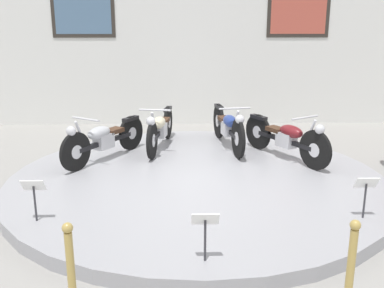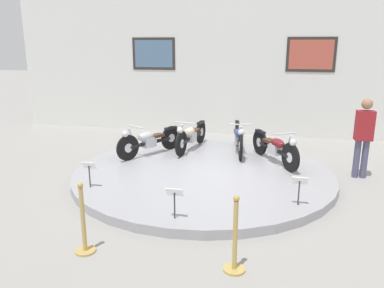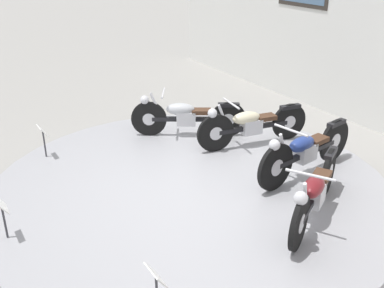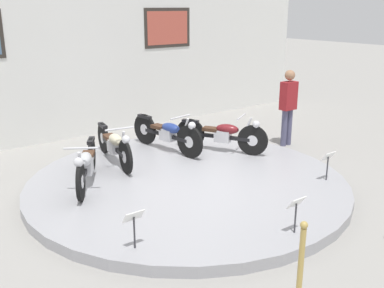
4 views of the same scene
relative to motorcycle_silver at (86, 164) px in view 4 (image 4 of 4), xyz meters
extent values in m
plane|color=gray|center=(1.50, -0.81, -0.54)|extent=(60.00, 60.00, 0.00)
cylinder|color=#99999E|center=(1.50, -0.81, -0.45)|extent=(5.51, 5.51, 0.16)
cube|color=silver|center=(1.50, 3.42, 1.73)|extent=(14.00, 0.20, 4.54)
cube|color=#2D2823|center=(3.90, 3.31, 1.96)|extent=(1.40, 0.02, 1.00)
cube|color=#B24C3D|center=(3.90, 3.31, 1.96)|extent=(1.24, 0.02, 0.84)
cylinder|color=black|center=(-0.33, -0.54, -0.07)|extent=(0.37, 0.54, 0.60)
cylinder|color=silver|center=(-0.33, -0.54, -0.07)|extent=(0.17, 0.21, 0.21)
cylinder|color=black|center=(0.38, 0.61, -0.07)|extent=(0.37, 0.54, 0.60)
cylinder|color=silver|center=(0.38, 0.61, -0.07)|extent=(0.17, 0.21, 0.21)
cube|color=black|center=(0.02, 0.04, -0.07)|extent=(0.72, 1.09, 0.07)
cube|color=silver|center=(0.00, 0.00, -0.05)|extent=(0.34, 0.38, 0.24)
ellipsoid|color=#B2B5BA|center=(-0.05, -0.08, 0.11)|extent=(0.44, 0.52, 0.20)
cube|color=#472D1E|center=(0.14, 0.22, 0.07)|extent=(0.34, 0.38, 0.07)
cube|color=black|center=(0.38, 0.61, 0.19)|extent=(0.28, 0.36, 0.06)
cylinder|color=silver|center=(-0.26, -0.41, 0.13)|extent=(0.17, 0.24, 0.54)
cylinder|color=silver|center=(-0.20, -0.32, 0.39)|extent=(0.48, 0.31, 0.03)
sphere|color=silver|center=(-0.37, -0.59, 0.27)|extent=(0.15, 0.15, 0.15)
cylinder|color=black|center=(0.78, 0.08, -0.06)|extent=(0.16, 0.62, 0.62)
cylinder|color=silver|center=(0.78, 0.08, -0.06)|extent=(0.10, 0.22, 0.22)
cylinder|color=black|center=(1.01, 1.41, -0.06)|extent=(0.16, 0.62, 0.62)
cylinder|color=silver|center=(1.01, 1.41, -0.06)|extent=(0.10, 0.22, 0.22)
cube|color=black|center=(0.89, 0.74, -0.06)|extent=(0.27, 1.24, 0.07)
cube|color=silver|center=(0.89, 0.70, -0.04)|extent=(0.25, 0.35, 0.24)
ellipsoid|color=beige|center=(0.87, 0.61, 0.12)|extent=(0.30, 0.51, 0.20)
cube|color=#472D1E|center=(0.93, 0.96, 0.08)|extent=(0.25, 0.35, 0.07)
cube|color=black|center=(1.01, 1.41, 0.20)|extent=(0.16, 0.37, 0.06)
cylinder|color=silver|center=(0.81, 0.23, 0.14)|extent=(0.08, 0.25, 0.54)
cylinder|color=silver|center=(0.83, 0.33, 0.40)|extent=(0.54, 0.12, 0.03)
sphere|color=silver|center=(0.77, 0.02, 0.28)|extent=(0.15, 0.15, 0.15)
cylinder|color=black|center=(2.21, 0.08, -0.04)|extent=(0.16, 0.66, 0.66)
cylinder|color=silver|center=(2.21, 0.08, -0.04)|extent=(0.10, 0.24, 0.23)
cylinder|color=black|center=(1.99, 1.41, -0.04)|extent=(0.16, 0.66, 0.66)
cylinder|color=silver|center=(1.99, 1.41, -0.04)|extent=(0.10, 0.24, 0.23)
cube|color=black|center=(2.10, 0.74, -0.04)|extent=(0.27, 1.24, 0.07)
cube|color=silver|center=(2.11, 0.70, -0.02)|extent=(0.25, 0.35, 0.24)
ellipsoid|color=navy|center=(2.12, 0.61, 0.14)|extent=(0.29, 0.51, 0.20)
cube|color=#472D1E|center=(2.06, 0.96, 0.10)|extent=(0.25, 0.35, 0.07)
cube|color=black|center=(1.99, 1.41, 0.24)|extent=(0.16, 0.37, 0.06)
cylinder|color=silver|center=(2.18, 0.22, 0.16)|extent=(0.08, 0.25, 0.54)
cylinder|color=silver|center=(2.17, 0.33, 0.42)|extent=(0.54, 0.12, 0.03)
sphere|color=silver|center=(2.22, 0.02, 0.30)|extent=(0.15, 0.15, 0.15)
cylinder|color=black|center=(3.31, -0.54, -0.06)|extent=(0.36, 0.56, 0.62)
cylinder|color=silver|center=(3.31, -0.54, -0.06)|extent=(0.17, 0.22, 0.22)
cylinder|color=black|center=(2.63, 0.62, -0.06)|extent=(0.36, 0.56, 0.62)
cylinder|color=silver|center=(2.63, 0.62, -0.06)|extent=(0.17, 0.22, 0.22)
cube|color=black|center=(2.97, 0.04, -0.06)|extent=(0.69, 1.11, 0.07)
cube|color=silver|center=(2.99, 0.00, -0.04)|extent=(0.33, 0.38, 0.24)
ellipsoid|color=maroon|center=(3.04, -0.08, 0.12)|extent=(0.43, 0.53, 0.20)
cube|color=#472D1E|center=(2.86, 0.23, 0.08)|extent=(0.33, 0.38, 0.07)
cube|color=black|center=(2.63, 0.62, 0.20)|extent=(0.27, 0.36, 0.06)
cylinder|color=silver|center=(3.24, -0.42, 0.14)|extent=(0.17, 0.24, 0.54)
cylinder|color=silver|center=(3.18, -0.32, 0.40)|extent=(0.48, 0.30, 0.03)
sphere|color=silver|center=(3.34, -0.60, 0.28)|extent=(0.15, 0.15, 0.15)
cylinder|color=#333338|center=(-0.40, -2.29, -0.16)|extent=(0.02, 0.02, 0.42)
cube|color=white|center=(-0.40, -2.29, 0.06)|extent=(0.26, 0.11, 0.15)
cylinder|color=#333338|center=(1.50, -3.22, -0.16)|extent=(0.02, 0.02, 0.42)
cube|color=white|center=(1.50, -3.22, 0.06)|extent=(0.26, 0.11, 0.15)
cylinder|color=#333338|center=(3.40, -2.29, -0.16)|extent=(0.02, 0.02, 0.42)
cube|color=white|center=(3.40, -2.29, 0.06)|extent=(0.26, 0.11, 0.15)
cylinder|color=#4C4C6B|center=(4.71, -0.13, -0.12)|extent=(0.13, 0.13, 0.83)
cylinder|color=#4C4C6B|center=(4.87, -0.13, -0.12)|extent=(0.13, 0.13, 0.83)
cube|color=maroon|center=(4.79, -0.13, 0.61)|extent=(0.36, 0.22, 0.62)
sphere|color=#9E7051|center=(4.79, -0.13, 1.06)|extent=(0.23, 0.23, 0.23)
cylinder|color=tan|center=(0.47, -4.16, -0.06)|extent=(0.06, 0.06, 0.95)
sphere|color=tan|center=(0.47, -4.16, 0.45)|extent=(0.08, 0.08, 0.08)
camera|label=1|loc=(1.29, -7.07, 1.88)|focal=42.00mm
camera|label=2|loc=(2.89, -8.35, 2.24)|focal=35.00mm
camera|label=3|loc=(6.16, -3.60, 2.66)|focal=42.00mm
camera|label=4|loc=(-2.81, -6.68, 2.52)|focal=42.00mm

